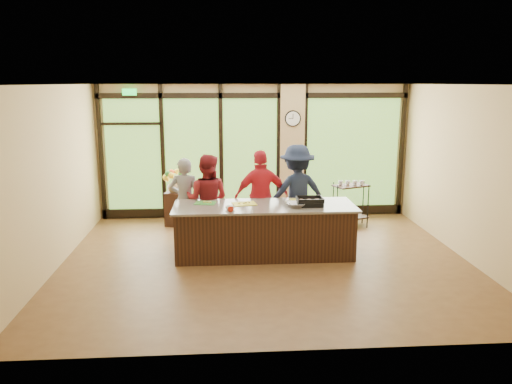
{
  "coord_description": "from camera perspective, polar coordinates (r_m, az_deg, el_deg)",
  "views": [
    {
      "loc": [
        -0.73,
        -8.19,
        3.04
      ],
      "look_at": [
        -0.14,
        0.4,
        1.14
      ],
      "focal_mm": 35.0,
      "sensor_mm": 36.0,
      "label": 1
    }
  ],
  "objects": [
    {
      "name": "back_wall",
      "position": [
        11.32,
        -0.2,
        4.64
      ],
      "size": [
        7.0,
        0.0,
        7.0
      ],
      "primitive_type": "plane",
      "rotation": [
        1.57,
        0.0,
        0.0
      ],
      "color": "tan",
      "rests_on": "floor"
    },
    {
      "name": "roasting_pan",
      "position": [
        8.79,
        6.17,
        -1.3
      ],
      "size": [
        0.47,
        0.38,
        0.08
      ],
      "primitive_type": "cube",
      "rotation": [
        0.0,
        0.0,
        -0.06
      ],
      "color": "black",
      "rests_on": "countertop"
    },
    {
      "name": "mixing_bowl",
      "position": [
        8.67,
        4.61,
        -1.47
      ],
      "size": [
        0.33,
        0.33,
        0.08
      ],
      "primitive_type": "imported",
      "rotation": [
        0.0,
        0.0,
        -0.02
      ],
      "color": "silver",
      "rests_on": "countertop"
    },
    {
      "name": "cook_left",
      "position": [
        9.65,
        -8.1,
        -0.95
      ],
      "size": [
        0.64,
        0.45,
        1.65
      ],
      "primitive_type": "imported",
      "rotation": [
        0.0,
        0.0,
        3.04
      ],
      "color": "slate",
      "rests_on": "floor"
    },
    {
      "name": "floor",
      "position": [
        8.77,
        1.1,
        -7.82
      ],
      "size": [
        7.0,
        7.0,
        0.0
      ],
      "primitive_type": "plane",
      "color": "brown",
      "rests_on": "ground"
    },
    {
      "name": "island_base",
      "position": [
        8.91,
        0.94,
        -4.5
      ],
      "size": [
        3.1,
        1.0,
        0.88
      ],
      "primitive_type": "cube",
      "color": "black",
      "rests_on": "floor"
    },
    {
      "name": "cook_midright",
      "position": [
        9.48,
        0.61,
        -0.59
      ],
      "size": [
        1.11,
        0.61,
        1.8
      ],
      "primitive_type": "imported",
      "rotation": [
        0.0,
        0.0,
        3.31
      ],
      "color": "red",
      "rests_on": "floor"
    },
    {
      "name": "right_wall",
      "position": [
        9.35,
        23.05,
        1.98
      ],
      "size": [
        0.0,
        6.0,
        6.0
      ],
      "primitive_type": "plane",
      "rotation": [
        1.57,
        0.0,
        -1.57
      ],
      "color": "tan",
      "rests_on": "floor"
    },
    {
      "name": "cook_right",
      "position": [
        9.7,
        4.69,
        -0.1
      ],
      "size": [
        1.32,
        0.92,
        1.87
      ],
      "primitive_type": "imported",
      "rotation": [
        0.0,
        0.0,
        3.34
      ],
      "color": "#171E33",
      "rests_on": "floor"
    },
    {
      "name": "prep_bowl_near",
      "position": [
        8.5,
        -2.98,
        -1.83
      ],
      "size": [
        0.21,
        0.21,
        0.05
      ],
      "primitive_type": "imported",
      "rotation": [
        0.0,
        0.0,
        -0.37
      ],
      "color": "white",
      "rests_on": "countertop"
    },
    {
      "name": "ceiling",
      "position": [
        8.23,
        1.19,
        12.18
      ],
      "size": [
        7.0,
        7.0,
        0.0
      ],
      "primitive_type": "plane",
      "rotation": [
        3.14,
        0.0,
        0.0
      ],
      "color": "white",
      "rests_on": "back_wall"
    },
    {
      "name": "cutting_board_right",
      "position": [
        9.13,
        5.18,
        -0.97
      ],
      "size": [
        0.4,
        0.3,
        0.01
      ],
      "primitive_type": "cube",
      "rotation": [
        0.0,
        0.0,
        0.0
      ],
      "color": "gold",
      "rests_on": "countertop"
    },
    {
      "name": "cutting_board_center",
      "position": [
        8.86,
        -1.34,
        -1.35
      ],
      "size": [
        0.46,
        0.37,
        0.01
      ],
      "primitive_type": "cube",
      "rotation": [
        0.0,
        0.0,
        0.18
      ],
      "color": "gold",
      "rests_on": "countertop"
    },
    {
      "name": "cutting_board_left",
      "position": [
        8.96,
        -5.83,
        -1.26
      ],
      "size": [
        0.41,
        0.34,
        0.01
      ],
      "primitive_type": "cube",
      "rotation": [
        0.0,
        0.0,
        -0.18
      ],
      "color": "#34802E",
      "rests_on": "countertop"
    },
    {
      "name": "countertop",
      "position": [
        8.79,
        0.96,
        -1.63
      ],
      "size": [
        3.2,
        1.1,
        0.04
      ],
      "primitive_type": "cube",
      "color": "gray",
      "rests_on": "island_base"
    },
    {
      "name": "flower_stand",
      "position": [
        10.92,
        -9.29,
        -1.9
      ],
      "size": [
        0.43,
        0.43,
        0.73
      ],
      "primitive_type": "cube",
      "rotation": [
        0.0,
        0.0,
        -0.2
      ],
      "color": "black",
      "rests_on": "floor"
    },
    {
      "name": "flower_vase",
      "position": [
        10.8,
        -9.38,
        0.73
      ],
      "size": [
        0.34,
        0.34,
        0.29
      ],
      "primitive_type": "imported",
      "rotation": [
        0.0,
        0.0,
        0.27
      ],
      "color": "olive",
      "rests_on": "flower_stand"
    },
    {
      "name": "bar_cart",
      "position": [
        10.86,
        10.75,
        -0.77
      ],
      "size": [
        0.83,
        0.66,
        1.0
      ],
      "rotation": [
        0.0,
        0.0,
        0.38
      ],
      "color": "black",
      "rests_on": "floor"
    },
    {
      "name": "prep_bowl_mid",
      "position": [
        8.93,
        3.68,
        -1.16
      ],
      "size": [
        0.16,
        0.16,
        0.04
      ],
      "primitive_type": "imported",
      "rotation": [
        0.0,
        0.0,
        -0.29
      ],
      "color": "white",
      "rests_on": "countertop"
    },
    {
      "name": "wall_clock",
      "position": [
        11.2,
        4.23,
        8.38
      ],
      "size": [
        0.36,
        0.04,
        0.36
      ],
      "color": "black",
      "rests_on": "window_wall"
    },
    {
      "name": "window_wall",
      "position": [
        11.31,
        0.65,
        4.09
      ],
      "size": [
        6.9,
        0.12,
        3.0
      ],
      "color": "tan",
      "rests_on": "floor"
    },
    {
      "name": "prep_bowl_far",
      "position": [
        8.92,
        3.92,
        -1.21
      ],
      "size": [
        0.14,
        0.14,
        0.03
      ],
      "primitive_type": "imported",
      "rotation": [
        0.0,
        0.0,
        0.01
      ],
      "color": "white",
      "rests_on": "countertop"
    },
    {
      "name": "red_ramekin",
      "position": [
        8.34,
        -2.9,
        -2.0
      ],
      "size": [
        0.1,
        0.1,
        0.08
      ],
      "primitive_type": "imported",
      "rotation": [
        0.0,
        0.0,
        -0.05
      ],
      "color": "#B72312",
      "rests_on": "countertop"
    },
    {
      "name": "cook_midleft",
      "position": [
        9.45,
        -5.59,
        -0.89
      ],
      "size": [
        0.99,
        0.86,
        1.73
      ],
      "primitive_type": "imported",
      "rotation": [
        0.0,
        0.0,
        2.87
      ],
      "color": "maroon",
      "rests_on": "floor"
    },
    {
      "name": "left_wall",
      "position": [
        8.78,
        -22.24,
        1.43
      ],
      "size": [
        0.0,
        6.0,
        6.0
      ],
      "primitive_type": "plane",
      "rotation": [
        1.57,
        0.0,
        1.57
      ],
      "color": "tan",
      "rests_on": "floor"
    }
  ]
}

